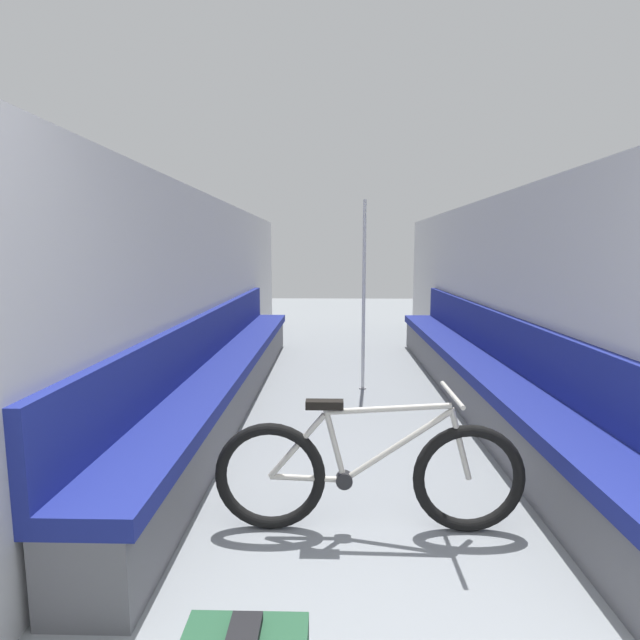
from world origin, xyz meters
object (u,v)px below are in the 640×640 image
at_px(bench_seat_row_left, 230,372).
at_px(bench_seat_row_right, 476,373).
at_px(bicycle, 369,474).
at_px(grab_pole_near, 364,299).

relative_size(bench_seat_row_left, bench_seat_row_right, 1.00).
bearing_deg(bench_seat_row_left, bench_seat_row_right, 0.00).
bearing_deg(bench_seat_row_right, bicycle, -118.10).
xyz_separation_m(bench_seat_row_right, grab_pole_near, (-1.08, 0.53, 0.68)).
distance_m(bench_seat_row_left, grab_pole_near, 1.61).
relative_size(bench_seat_row_right, bicycle, 3.68).
height_order(bench_seat_row_left, grab_pole_near, grab_pole_near).
relative_size(bench_seat_row_left, grab_pole_near, 3.00).
bearing_deg(bicycle, bench_seat_row_right, 58.50).
bearing_deg(bench_seat_row_left, grab_pole_near, 21.27).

